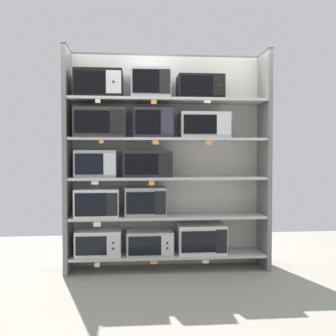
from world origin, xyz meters
name	(u,v)px	position (x,y,z in m)	size (l,w,h in m)	color
ground	(177,302)	(0.00, -1.00, -0.01)	(6.21, 6.00, 0.02)	gray
back_panel	(166,160)	(0.00, 0.22, 1.26)	(2.41, 0.04, 2.52)	beige
upright_left	(67,160)	(-1.14, 0.00, 1.26)	(0.05, 0.41, 2.52)	slate
upright_right	(264,160)	(1.14, 0.00, 1.26)	(0.05, 0.41, 2.52)	slate
shelf_0	(168,254)	(0.00, 0.00, 0.17)	(2.21, 0.41, 0.03)	beige
microwave_0	(99,242)	(-0.79, 0.00, 0.33)	(0.51, 0.37, 0.29)	silver
microwave_1	(150,242)	(-0.21, 0.00, 0.32)	(0.53, 0.41, 0.27)	#B6B8B5
microwave_2	(201,238)	(0.39, 0.00, 0.35)	(0.55, 0.38, 0.33)	silver
price_tag_0	(97,265)	(-0.79, -0.21, 0.12)	(0.06, 0.00, 0.05)	beige
price_tag_1	(154,263)	(-0.17, -0.21, 0.13)	(0.08, 0.00, 0.03)	orange
price_tag_2	(206,262)	(0.40, -0.21, 0.13)	(0.08, 0.00, 0.04)	beige
shelf_1	(168,216)	(0.00, 0.00, 0.61)	(2.21, 0.41, 0.03)	beige
microwave_3	(98,202)	(-0.80, 0.00, 0.78)	(0.49, 0.43, 0.31)	silver
microwave_4	(145,201)	(-0.26, 0.00, 0.79)	(0.46, 0.34, 0.32)	#9C9FA1
price_tag_3	(97,224)	(-0.79, -0.21, 0.57)	(0.08, 0.00, 0.05)	white
shelf_2	(168,178)	(0.00, 0.00, 1.06)	(2.21, 0.41, 0.03)	beige
microwave_5	(96,164)	(-0.82, 0.00, 1.22)	(0.46, 0.34, 0.30)	#99A0AE
microwave_6	(147,164)	(-0.24, 0.00, 1.22)	(0.55, 0.36, 0.30)	#29262C
price_tag_4	(95,183)	(-0.81, -0.21, 1.02)	(0.08, 0.00, 0.04)	beige
price_tag_5	(152,183)	(-0.20, -0.21, 1.01)	(0.06, 0.00, 0.05)	orange
shelf_3	(168,139)	(0.00, 0.00, 1.50)	(2.21, 0.41, 0.03)	beige
microwave_7	(101,123)	(-0.76, 0.00, 1.68)	(0.57, 0.44, 0.33)	#322F2B
microwave_8	(153,124)	(-0.17, 0.00, 1.68)	(0.44, 0.40, 0.33)	#2E2B38
microwave_9	(204,126)	(0.41, 0.00, 1.66)	(0.56, 0.40, 0.29)	#BABEB6
price_tag_6	(101,142)	(-0.74, -0.21, 1.46)	(0.05, 0.00, 0.03)	orange
price_tag_7	(156,142)	(-0.15, -0.21, 1.46)	(0.07, 0.00, 0.04)	orange
price_tag_8	(209,143)	(0.43, -0.21, 1.46)	(0.07, 0.00, 0.04)	orange
shelf_4	(168,101)	(0.00, 0.00, 1.94)	(2.21, 0.41, 0.03)	beige
microwave_10	(99,85)	(-0.78, 0.00, 2.11)	(0.53, 0.38, 0.31)	black
microwave_11	(150,84)	(-0.20, 0.00, 2.12)	(0.44, 0.42, 0.33)	#B3B3B8
microwave_12	(200,88)	(0.37, 0.00, 2.09)	(0.52, 0.35, 0.27)	black
price_tag_9	(98,101)	(-0.77, -0.21, 1.90)	(0.05, 0.00, 0.04)	beige
price_tag_10	(154,102)	(-0.17, -0.21, 1.90)	(0.06, 0.00, 0.05)	orange
price_tag_11	(207,102)	(0.42, -0.21, 1.91)	(0.07, 0.00, 0.03)	white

